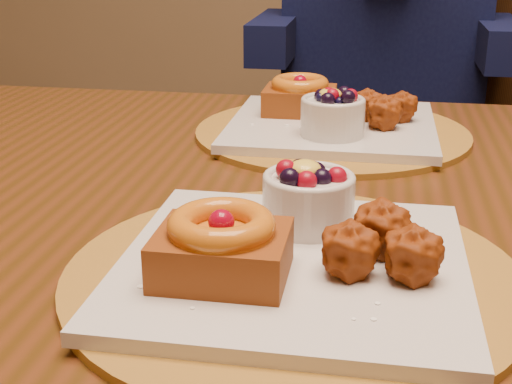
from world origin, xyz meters
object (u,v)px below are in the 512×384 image
Objects in this scene: place_setting_near at (291,253)px; place_setting_far at (330,121)px; dining_table at (315,252)px; chair_far at (412,162)px.

place_setting_far is at bearing 90.00° from place_setting_near.
dining_table is 4.21× the size of place_setting_far.
place_setting_near is 1.00× the size of place_setting_far.
place_setting_far reaches higher than dining_table.
chair_far reaches higher than place_setting_far.
chair_far is (0.15, 1.10, -0.27)m from place_setting_near.
place_setting_near is 0.41× the size of chair_far.
dining_table is at bearing -89.42° from place_setting_far.
chair_far is (0.15, 0.67, -0.27)m from place_setting_far.
place_setting_near is (-0.00, -0.22, 0.10)m from dining_table.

